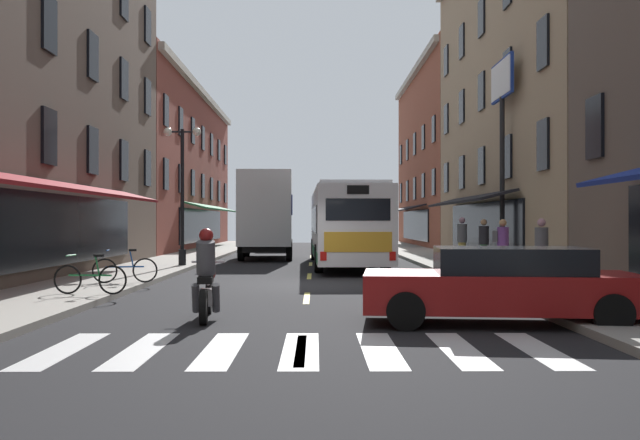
# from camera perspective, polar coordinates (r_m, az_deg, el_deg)

# --- Properties ---
(ground_plane) EXTENTS (34.80, 80.00, 0.10)m
(ground_plane) POSITION_cam_1_polar(r_m,az_deg,el_deg) (19.64, -0.97, -5.50)
(ground_plane) COLOR black
(lane_centre_dashes) EXTENTS (0.14, 73.90, 0.01)m
(lane_centre_dashes) POSITION_cam_1_polar(r_m,az_deg,el_deg) (19.39, -0.98, -5.41)
(lane_centre_dashes) COLOR #DBCC4C
(lane_centre_dashes) RESTS_ON ground
(crosswalk_near) EXTENTS (7.10, 2.80, 0.01)m
(crosswalk_near) POSITION_cam_1_polar(r_m,az_deg,el_deg) (9.72, -1.61, -10.66)
(crosswalk_near) COLOR silver
(crosswalk_near) RESTS_ON ground
(sidewalk_left) EXTENTS (3.00, 80.00, 0.14)m
(sidewalk_left) POSITION_cam_1_polar(r_m,az_deg,el_deg) (20.56, -17.71, -4.92)
(sidewalk_left) COLOR #A39E93
(sidewalk_left) RESTS_ON ground
(sidewalk_right) EXTENTS (3.00, 80.00, 0.14)m
(sidewalk_right) POSITION_cam_1_polar(r_m,az_deg,el_deg) (20.44, 15.87, -4.95)
(sidewalk_right) COLOR #A39E93
(sidewalk_right) RESTS_ON ground
(billboard_sign) EXTENTS (0.40, 2.68, 7.59)m
(billboard_sign) POSITION_cam_1_polar(r_m,az_deg,el_deg) (26.40, 14.84, 8.74)
(billboard_sign) COLOR black
(billboard_sign) RESTS_ON sidewalk_right
(transit_bus) EXTENTS (2.84, 12.51, 3.16)m
(transit_bus) POSITION_cam_1_polar(r_m,az_deg,el_deg) (28.01, 2.10, -0.41)
(transit_bus) COLOR white
(transit_bus) RESTS_ON ground
(box_truck) EXTENTS (2.65, 7.01, 4.09)m
(box_truck) POSITION_cam_1_polar(r_m,az_deg,el_deg) (33.16, -4.45, 0.32)
(box_truck) COLOR white
(box_truck) RESTS_ON ground
(sedan_near) EXTENTS (1.99, 4.37, 1.40)m
(sedan_near) POSITION_cam_1_polar(r_m,az_deg,el_deg) (42.28, -3.67, -1.62)
(sedan_near) COLOR silver
(sedan_near) RESTS_ON ground
(sedan_mid) EXTENTS (4.84, 2.40, 1.33)m
(sedan_mid) POSITION_cam_1_polar(r_m,az_deg,el_deg) (12.43, 14.82, -5.18)
(sedan_mid) COLOR maroon
(sedan_mid) RESTS_ON ground
(motorcycle_rider) EXTENTS (0.63, 2.07, 1.66)m
(motorcycle_rider) POSITION_cam_1_polar(r_m,az_deg,el_deg) (12.76, -9.40, -4.96)
(motorcycle_rider) COLOR black
(motorcycle_rider) RESTS_ON ground
(bicycle_near) EXTENTS (1.71, 0.48, 0.91)m
(bicycle_near) POSITION_cam_1_polar(r_m,az_deg,el_deg) (16.46, -18.48, -4.60)
(bicycle_near) COLOR black
(bicycle_near) RESTS_ON sidewalk_left
(bicycle_mid) EXTENTS (1.70, 0.49, 0.91)m
(bicycle_mid) POSITION_cam_1_polar(r_m,az_deg,el_deg) (19.29, -15.82, -3.95)
(bicycle_mid) COLOR black
(bicycle_mid) RESTS_ON sidewalk_left
(pedestrian_near) EXTENTS (0.52, 0.40, 1.73)m
(pedestrian_near) POSITION_cam_1_polar(r_m,az_deg,el_deg) (22.23, 14.85, -2.03)
(pedestrian_near) COLOR maroon
(pedestrian_near) RESTS_ON sidewalk_right
(pedestrian_mid) EXTENTS (0.36, 0.36, 1.74)m
(pedestrian_mid) POSITION_cam_1_polar(r_m,az_deg,el_deg) (19.78, 17.86, -2.31)
(pedestrian_mid) COLOR maroon
(pedestrian_mid) RESTS_ON sidewalk_right
(pedestrian_far) EXTENTS (0.36, 0.36, 1.74)m
(pedestrian_far) POSITION_cam_1_polar(r_m,az_deg,el_deg) (25.25, 13.40, -1.84)
(pedestrian_far) COLOR #33663F
(pedestrian_far) RESTS_ON sidewalk_right
(pedestrian_rear) EXTENTS (0.36, 0.36, 1.82)m
(pedestrian_rear) POSITION_cam_1_polar(r_m,az_deg,el_deg) (26.24, 11.68, -1.68)
(pedestrian_rear) COLOR #B29947
(pedestrian_rear) RESTS_ON sidewalk_right
(street_lamp_twin) EXTENTS (1.42, 0.32, 5.22)m
(street_lamp_twin) POSITION_cam_1_polar(r_m,az_deg,el_deg) (26.66, -11.33, 2.54)
(street_lamp_twin) COLOR black
(street_lamp_twin) RESTS_ON sidewalk_left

